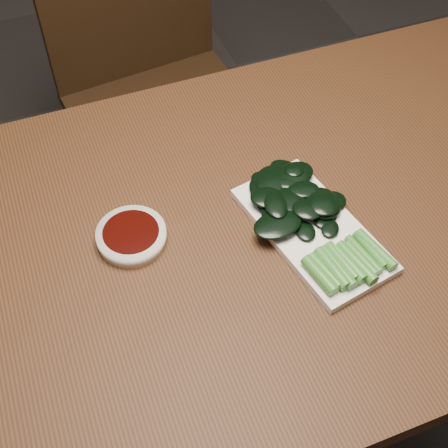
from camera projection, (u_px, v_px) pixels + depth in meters
The scene contains 6 objects.
ground at pixel (229, 408), 1.62m from camera, with size 6.00×6.00×0.00m, color #2E2B2B.
table at pixel (231, 254), 1.09m from camera, with size 1.40×0.80×0.75m.
chair_far at pixel (155, 86), 1.68m from camera, with size 0.52×0.52×0.89m.
sauce_bowl at pixel (132, 236), 1.01m from camera, with size 0.11×0.11×0.02m.
serving_plate at pixel (312, 230), 1.03m from camera, with size 0.19×0.30×0.01m.
gai_lan at pixel (304, 214), 1.03m from camera, with size 0.19×0.30×0.03m.
Camera 1 is at (-0.24, -0.60, 1.56)m, focal length 50.00 mm.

